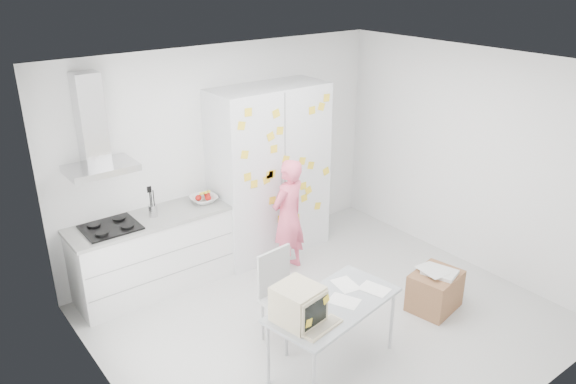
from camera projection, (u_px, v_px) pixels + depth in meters
floor at (327, 319)px, 6.10m from camera, size 4.50×4.00×0.02m
walls at (287, 184)px, 6.10m from camera, size 4.52×4.01×2.70m
ceiling at (335, 68)px, 5.05m from camera, size 4.50×4.00×0.02m
counter_run at (153, 252)px, 6.48m from camera, size 1.84×0.63×1.28m
range_hood at (93, 133)px, 5.76m from camera, size 0.70×0.48×1.01m
tall_cabinet at (270, 172)px, 7.15m from camera, size 1.50×0.68×2.20m
person at (288, 216)px, 6.79m from camera, size 0.60×0.47×1.45m
desk at (312, 306)px, 4.94m from camera, size 1.39×0.87×1.04m
chair at (282, 291)px, 5.60m from camera, size 0.48×0.48×0.96m
cardboard_box at (435, 290)px, 6.20m from camera, size 0.62×0.53×0.48m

